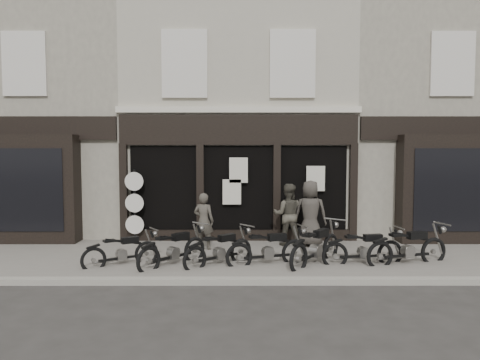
{
  "coord_description": "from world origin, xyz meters",
  "views": [
    {
      "loc": [
        0.03,
        -11.09,
        2.93
      ],
      "look_at": [
        0.04,
        1.6,
        2.04
      ],
      "focal_mm": 35.0,
      "sensor_mm": 36.0,
      "label": 1
    }
  ],
  "objects_px": {
    "motorcycle_1": "(173,252)",
    "motorcycle_6": "(408,251)",
    "motorcycle_4": "(316,250)",
    "motorcycle_5": "(364,252)",
    "man_right": "(310,213)",
    "motorcycle_0": "(122,254)",
    "motorcycle_2": "(220,253)",
    "advert_sign_post": "(135,209)",
    "man_left": "(204,221)",
    "motorcycle_3": "(268,252)",
    "man_centre": "(288,215)"
  },
  "relations": [
    {
      "from": "motorcycle_6",
      "to": "motorcycle_4",
      "type": "bearing_deg",
      "value": 162.03
    },
    {
      "from": "motorcycle_0",
      "to": "motorcycle_5",
      "type": "distance_m",
      "value": 5.86
    },
    {
      "from": "motorcycle_0",
      "to": "man_right",
      "type": "relative_size",
      "value": 0.9
    },
    {
      "from": "motorcycle_2",
      "to": "motorcycle_3",
      "type": "height_order",
      "value": "motorcycle_3"
    },
    {
      "from": "motorcycle_0",
      "to": "motorcycle_1",
      "type": "xyz_separation_m",
      "value": [
        1.25,
        0.0,
        0.04
      ]
    },
    {
      "from": "man_centre",
      "to": "motorcycle_2",
      "type": "bearing_deg",
      "value": 57.52
    },
    {
      "from": "motorcycle_2",
      "to": "motorcycle_5",
      "type": "xyz_separation_m",
      "value": [
        3.51,
        0.05,
        0.01
      ]
    },
    {
      "from": "motorcycle_5",
      "to": "motorcycle_1",
      "type": "bearing_deg",
      "value": 172.23
    },
    {
      "from": "motorcycle_5",
      "to": "man_left",
      "type": "height_order",
      "value": "man_left"
    },
    {
      "from": "man_centre",
      "to": "motorcycle_3",
      "type": "bearing_deg",
      "value": 80.73
    },
    {
      "from": "motorcycle_3",
      "to": "motorcycle_4",
      "type": "distance_m",
      "value": 1.17
    },
    {
      "from": "motorcycle_4",
      "to": "man_left",
      "type": "distance_m",
      "value": 3.27
    },
    {
      "from": "motorcycle_3",
      "to": "man_left",
      "type": "xyz_separation_m",
      "value": [
        -1.68,
        1.59,
        0.5
      ]
    },
    {
      "from": "motorcycle_1",
      "to": "man_left",
      "type": "relative_size",
      "value": 1.13
    },
    {
      "from": "motorcycle_6",
      "to": "motorcycle_1",
      "type": "bearing_deg",
      "value": 164.26
    },
    {
      "from": "motorcycle_0",
      "to": "man_centre",
      "type": "relative_size",
      "value": 0.96
    },
    {
      "from": "motorcycle_0",
      "to": "advert_sign_post",
      "type": "distance_m",
      "value": 2.74
    },
    {
      "from": "motorcycle_1",
      "to": "motorcycle_6",
      "type": "height_order",
      "value": "motorcycle_6"
    },
    {
      "from": "motorcycle_6",
      "to": "advert_sign_post",
      "type": "distance_m",
      "value": 7.67
    },
    {
      "from": "motorcycle_1",
      "to": "man_right",
      "type": "xyz_separation_m",
      "value": [
        3.6,
        2.04,
        0.66
      ]
    },
    {
      "from": "man_centre",
      "to": "motorcycle_1",
      "type": "bearing_deg",
      "value": 44.88
    },
    {
      "from": "motorcycle_2",
      "to": "man_centre",
      "type": "height_order",
      "value": "man_centre"
    },
    {
      "from": "advert_sign_post",
      "to": "man_left",
      "type": "bearing_deg",
      "value": -21.91
    },
    {
      "from": "motorcycle_1",
      "to": "man_centre",
      "type": "height_order",
      "value": "man_centre"
    },
    {
      "from": "motorcycle_6",
      "to": "man_left",
      "type": "relative_size",
      "value": 1.38
    },
    {
      "from": "motorcycle_5",
      "to": "man_right",
      "type": "xyz_separation_m",
      "value": [
        -1.01,
        1.95,
        0.67
      ]
    },
    {
      "from": "man_left",
      "to": "man_right",
      "type": "xyz_separation_m",
      "value": [
        3.0,
        0.39,
        0.16
      ]
    },
    {
      "from": "motorcycle_5",
      "to": "advert_sign_post",
      "type": "height_order",
      "value": "advert_sign_post"
    },
    {
      "from": "motorcycle_1",
      "to": "advert_sign_post",
      "type": "distance_m",
      "value": 3.1
    },
    {
      "from": "motorcycle_4",
      "to": "man_right",
      "type": "bearing_deg",
      "value": 34.37
    },
    {
      "from": "motorcycle_0",
      "to": "motorcycle_4",
      "type": "bearing_deg",
      "value": -30.89
    },
    {
      "from": "man_centre",
      "to": "man_right",
      "type": "bearing_deg",
      "value": 178.1
    },
    {
      "from": "motorcycle_1",
      "to": "motorcycle_2",
      "type": "xyz_separation_m",
      "value": [
        1.11,
        0.04,
        -0.02
      ]
    },
    {
      "from": "motorcycle_5",
      "to": "man_centre",
      "type": "bearing_deg",
      "value": 119.44
    },
    {
      "from": "motorcycle_2",
      "to": "man_centre",
      "type": "relative_size",
      "value": 0.96
    },
    {
      "from": "motorcycle_3",
      "to": "motorcycle_4",
      "type": "xyz_separation_m",
      "value": [
        1.17,
        0.08,
        0.03
      ]
    },
    {
      "from": "motorcycle_2",
      "to": "advert_sign_post",
      "type": "xyz_separation_m",
      "value": [
        -2.62,
        2.58,
        0.72
      ]
    },
    {
      "from": "motorcycle_4",
      "to": "motorcycle_5",
      "type": "xyz_separation_m",
      "value": [
        1.16,
        -0.05,
        -0.04
      ]
    },
    {
      "from": "man_centre",
      "to": "advert_sign_post",
      "type": "height_order",
      "value": "advert_sign_post"
    },
    {
      "from": "motorcycle_3",
      "to": "man_right",
      "type": "height_order",
      "value": "man_right"
    },
    {
      "from": "motorcycle_0",
      "to": "man_right",
      "type": "bearing_deg",
      "value": -9.76
    },
    {
      "from": "motorcycle_3",
      "to": "advert_sign_post",
      "type": "height_order",
      "value": "advert_sign_post"
    },
    {
      "from": "motorcycle_2",
      "to": "motorcycle_4",
      "type": "distance_m",
      "value": 2.36
    },
    {
      "from": "motorcycle_3",
      "to": "advert_sign_post",
      "type": "relative_size",
      "value": 0.89
    },
    {
      "from": "motorcycle_1",
      "to": "man_left",
      "type": "xyz_separation_m",
      "value": [
        0.61,
        1.65,
        0.5
      ]
    },
    {
      "from": "motorcycle_3",
      "to": "motorcycle_2",
      "type": "bearing_deg",
      "value": 162.94
    },
    {
      "from": "man_right",
      "to": "advert_sign_post",
      "type": "bearing_deg",
      "value": 4.32
    },
    {
      "from": "man_right",
      "to": "motorcycle_4",
      "type": "bearing_deg",
      "value": 96.5
    },
    {
      "from": "motorcycle_0",
      "to": "motorcycle_3",
      "type": "bearing_deg",
      "value": -31.6
    },
    {
      "from": "motorcycle_4",
      "to": "man_right",
      "type": "relative_size",
      "value": 1.02
    }
  ]
}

